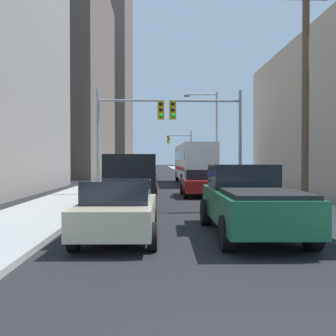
{
  "coord_description": "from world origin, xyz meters",
  "views": [
    {
      "loc": [
        -0.82,
        -2.33,
        2.0
      ],
      "look_at": [
        0.0,
        21.74,
        1.55
      ],
      "focal_mm": 40.79,
      "sensor_mm": 36.0,
      "label": 1
    }
  ],
  "objects_px": {
    "pickup_truck_green": "(249,200)",
    "traffic_signal_near_right": "(209,125)",
    "city_bus": "(193,162)",
    "traffic_signal_near_left": "(127,125)",
    "sedan_blue": "(147,173)",
    "sedan_beige": "(119,209)",
    "sedan_red": "(199,183)",
    "cargo_van_black": "(132,177)",
    "sedan_silver": "(147,171)",
    "traffic_signal_far_right": "(181,146)",
    "sedan_grey": "(141,181)"
  },
  "relations": [
    {
      "from": "pickup_truck_green",
      "to": "traffic_signal_near_right",
      "type": "bearing_deg",
      "value": 87.32
    },
    {
      "from": "city_bus",
      "to": "traffic_signal_near_left",
      "type": "height_order",
      "value": "traffic_signal_near_left"
    },
    {
      "from": "traffic_signal_near_left",
      "to": "sedan_blue",
      "type": "bearing_deg",
      "value": 87.44
    },
    {
      "from": "sedan_beige",
      "to": "sedan_red",
      "type": "distance_m",
      "value": 12.14
    },
    {
      "from": "cargo_van_black",
      "to": "sedan_blue",
      "type": "bearing_deg",
      "value": 89.44
    },
    {
      "from": "sedan_silver",
      "to": "traffic_signal_far_right",
      "type": "xyz_separation_m",
      "value": [
        4.48,
        2.96,
        3.25
      ]
    },
    {
      "from": "traffic_signal_near_left",
      "to": "traffic_signal_far_right",
      "type": "xyz_separation_m",
      "value": [
        5.03,
        29.47,
        -0.02
      ]
    },
    {
      "from": "sedan_silver",
      "to": "sedan_blue",
      "type": "distance_m",
      "value": 9.49
    },
    {
      "from": "cargo_van_black",
      "to": "traffic_signal_near_right",
      "type": "xyz_separation_m",
      "value": [
        4.11,
        4.7,
        2.77
      ]
    },
    {
      "from": "city_bus",
      "to": "traffic_signal_near_left",
      "type": "distance_m",
      "value": 12.76
    },
    {
      "from": "sedan_beige",
      "to": "traffic_signal_near_right",
      "type": "bearing_deg",
      "value": 71.22
    },
    {
      "from": "sedan_grey",
      "to": "traffic_signal_far_right",
      "type": "xyz_separation_m",
      "value": [
        4.29,
        27.17,
        3.25
      ]
    },
    {
      "from": "traffic_signal_far_right",
      "to": "pickup_truck_green",
      "type": "bearing_deg",
      "value": -91.26
    },
    {
      "from": "city_bus",
      "to": "sedan_silver",
      "type": "height_order",
      "value": "city_bus"
    },
    {
      "from": "city_bus",
      "to": "sedan_grey",
      "type": "height_order",
      "value": "city_bus"
    },
    {
      "from": "pickup_truck_green",
      "to": "sedan_red",
      "type": "distance_m",
      "value": 11.17
    },
    {
      "from": "sedan_red",
      "to": "sedan_silver",
      "type": "height_order",
      "value": "same"
    },
    {
      "from": "cargo_van_black",
      "to": "traffic_signal_near_right",
      "type": "distance_m",
      "value": 6.83
    },
    {
      "from": "traffic_signal_far_right",
      "to": "sedan_red",
      "type": "bearing_deg",
      "value": -91.86
    },
    {
      "from": "cargo_van_black",
      "to": "traffic_signal_near_right",
      "type": "bearing_deg",
      "value": 48.87
    },
    {
      "from": "traffic_signal_far_right",
      "to": "sedan_grey",
      "type": "bearing_deg",
      "value": -98.97
    },
    {
      "from": "sedan_grey",
      "to": "traffic_signal_far_right",
      "type": "height_order",
      "value": "traffic_signal_far_right"
    },
    {
      "from": "traffic_signal_near_right",
      "to": "sedan_silver",
      "type": "bearing_deg",
      "value": 98.81
    },
    {
      "from": "cargo_van_black",
      "to": "traffic_signal_far_right",
      "type": "relative_size",
      "value": 0.88
    },
    {
      "from": "sedan_grey",
      "to": "traffic_signal_near_left",
      "type": "xyz_separation_m",
      "value": [
        -0.73,
        -2.3,
        3.27
      ]
    },
    {
      "from": "cargo_van_black",
      "to": "sedan_grey",
      "type": "xyz_separation_m",
      "value": [
        0.19,
        7.0,
        -0.52
      ]
    },
    {
      "from": "sedan_beige",
      "to": "sedan_blue",
      "type": "relative_size",
      "value": 0.99
    },
    {
      "from": "cargo_van_black",
      "to": "sedan_red",
      "type": "xyz_separation_m",
      "value": [
        3.52,
        4.57,
        -0.52
      ]
    },
    {
      "from": "traffic_signal_far_right",
      "to": "sedan_blue",
      "type": "bearing_deg",
      "value": -108.92
    },
    {
      "from": "sedan_blue",
      "to": "traffic_signal_near_left",
      "type": "distance_m",
      "value": 17.35
    },
    {
      "from": "traffic_signal_near_left",
      "to": "traffic_signal_near_right",
      "type": "bearing_deg",
      "value": 0.0
    },
    {
      "from": "sedan_blue",
      "to": "traffic_signal_near_right",
      "type": "relative_size",
      "value": 0.71
    },
    {
      "from": "sedan_silver",
      "to": "traffic_signal_far_right",
      "type": "height_order",
      "value": "traffic_signal_far_right"
    },
    {
      "from": "pickup_truck_green",
      "to": "cargo_van_black",
      "type": "height_order",
      "value": "cargo_van_black"
    },
    {
      "from": "sedan_blue",
      "to": "city_bus",
      "type": "bearing_deg",
      "value": -52.57
    },
    {
      "from": "traffic_signal_near_right",
      "to": "traffic_signal_near_left",
      "type": "bearing_deg",
      "value": -180.0
    },
    {
      "from": "city_bus",
      "to": "sedan_blue",
      "type": "distance_m",
      "value": 6.96
    },
    {
      "from": "sedan_red",
      "to": "city_bus",
      "type": "bearing_deg",
      "value": 85.77
    },
    {
      "from": "sedan_silver",
      "to": "traffic_signal_near_right",
      "type": "relative_size",
      "value": 0.71
    },
    {
      "from": "pickup_truck_green",
      "to": "traffic_signal_near_right",
      "type": "distance_m",
      "value": 11.74
    },
    {
      "from": "city_bus",
      "to": "sedan_grey",
      "type": "xyz_separation_m",
      "value": [
        -4.19,
        -9.28,
        -1.16
      ]
    },
    {
      "from": "sedan_red",
      "to": "sedan_silver",
      "type": "relative_size",
      "value": 0.99
    },
    {
      "from": "cargo_van_black",
      "to": "traffic_signal_near_left",
      "type": "relative_size",
      "value": 0.88
    },
    {
      "from": "pickup_truck_green",
      "to": "sedan_beige",
      "type": "xyz_separation_m",
      "value": [
        -3.48,
        -0.48,
        -0.16
      ]
    },
    {
      "from": "city_bus",
      "to": "cargo_van_black",
      "type": "xyz_separation_m",
      "value": [
        -4.38,
        -16.28,
        -0.64
      ]
    },
    {
      "from": "sedan_red",
      "to": "sedan_silver",
      "type": "bearing_deg",
      "value": 97.52
    },
    {
      "from": "sedan_silver",
      "to": "traffic_signal_near_right",
      "type": "bearing_deg",
      "value": -81.19
    },
    {
      "from": "sedan_red",
      "to": "sedan_blue",
      "type": "height_order",
      "value": "same"
    },
    {
      "from": "sedan_red",
      "to": "sedan_grey",
      "type": "distance_m",
      "value": 4.12
    },
    {
      "from": "sedan_blue",
      "to": "sedan_beige",
      "type": "bearing_deg",
      "value": -90.22
    }
  ]
}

